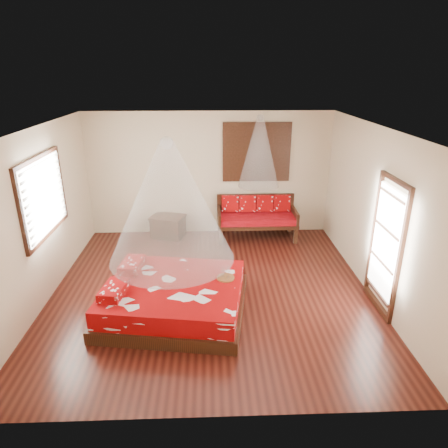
% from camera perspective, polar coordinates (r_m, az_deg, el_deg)
% --- Properties ---
extents(room, '(5.54, 5.54, 2.84)m').
position_cam_1_polar(room, '(6.53, -2.02, 1.19)').
color(room, black).
rests_on(room, ground).
extents(bed, '(2.43, 2.26, 0.64)m').
position_cam_1_polar(bed, '(6.50, -7.24, -10.37)').
color(bed, black).
rests_on(bed, floor).
extents(daybed, '(1.79, 0.80, 0.95)m').
position_cam_1_polar(daybed, '(9.13, 4.66, 1.24)').
color(daybed, black).
rests_on(daybed, floor).
extents(storage_chest, '(0.86, 0.74, 0.51)m').
position_cam_1_polar(storage_chest, '(9.28, -7.99, -0.32)').
color(storage_chest, black).
rests_on(storage_chest, floor).
extents(shutter_panel, '(1.52, 0.06, 1.32)m').
position_cam_1_polar(shutter_panel, '(9.08, 4.68, 10.17)').
color(shutter_panel, black).
rests_on(shutter_panel, wall_back).
extents(window_left, '(0.10, 1.74, 1.34)m').
position_cam_1_polar(window_left, '(7.16, -24.35, 3.61)').
color(window_left, black).
rests_on(window_left, wall_left).
extents(glazed_door, '(0.08, 1.02, 2.16)m').
position_cam_1_polar(glazed_door, '(6.68, 22.07, -3.03)').
color(glazed_door, black).
rests_on(glazed_door, floor).
extents(wine_tray, '(0.28, 0.28, 0.23)m').
position_cam_1_polar(wine_tray, '(6.44, 0.23, -7.32)').
color(wine_tray, brown).
rests_on(wine_tray, bed).
extents(mosquito_net_main, '(1.87, 1.87, 1.80)m').
position_cam_1_polar(mosquito_net_main, '(5.82, -7.77, 3.14)').
color(mosquito_net_main, silver).
rests_on(mosquito_net_main, ceiling).
extents(mosquito_net_daybed, '(0.88, 0.88, 1.50)m').
position_cam_1_polar(mosquito_net_daybed, '(8.61, 5.06, 10.22)').
color(mosquito_net_daybed, silver).
rests_on(mosquito_net_daybed, ceiling).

